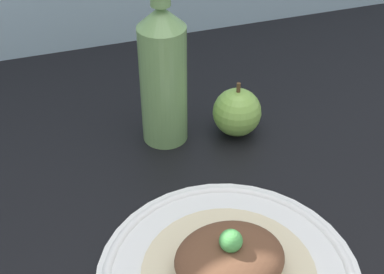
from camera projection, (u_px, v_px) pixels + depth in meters
ground_plane at (271, 229)px, 68.04cm from camera, size 180.00×110.00×4.00cm
plated_food at (229, 261)px, 56.63cm from camera, size 19.06×19.06×6.49cm
cider_bottle at (163, 71)px, 73.32cm from camera, size 6.64×6.64×28.89cm
apple at (237, 112)px, 78.89cm from camera, size 7.23×7.23×8.61cm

